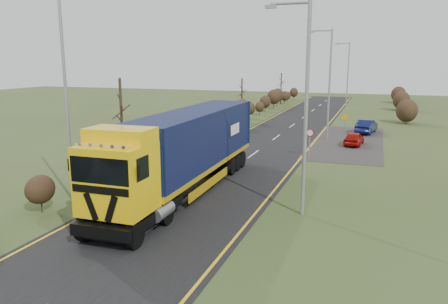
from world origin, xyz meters
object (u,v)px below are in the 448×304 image
object	(u,v)px
car_red_hatchback	(354,139)
streetlight_near	(304,100)
speed_sign	(310,138)
car_blue_sedan	(366,126)
lorry	(185,147)

from	to	relation	value
car_red_hatchback	streetlight_near	size ratio (longest dim) A/B	0.35
speed_sign	streetlight_near	bearing A→B (deg)	-83.40
car_red_hatchback	car_blue_sedan	xyz separation A→B (m)	(0.80, 6.97, 0.10)
lorry	car_red_hatchback	xyz separation A→B (m)	(7.90, 17.30, -1.97)
car_red_hatchback	car_blue_sedan	distance (m)	7.02
speed_sign	lorry	bearing A→B (deg)	-113.79
car_blue_sedan	speed_sign	distance (m)	13.47
lorry	speed_sign	world-z (taller)	lorry
streetlight_near	speed_sign	bearing A→B (deg)	96.60
car_red_hatchback	car_blue_sedan	world-z (taller)	car_blue_sedan
car_blue_sedan	streetlight_near	distance (m)	26.15
lorry	speed_sign	xyz separation A→B (m)	(5.00, 11.34, -1.08)
car_red_hatchback	car_blue_sedan	bearing A→B (deg)	-90.26
lorry	car_blue_sedan	bearing A→B (deg)	69.47
car_red_hatchback	speed_sign	distance (m)	6.69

